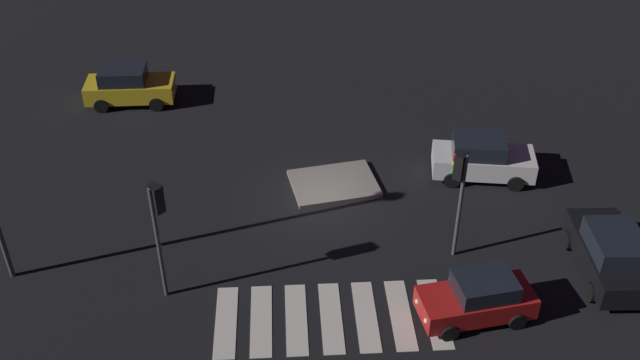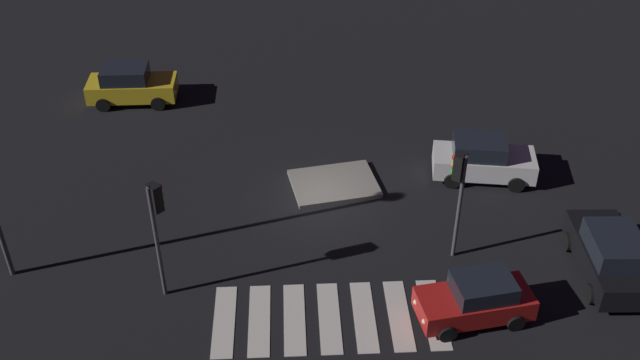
{
  "view_description": "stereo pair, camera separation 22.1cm",
  "coord_description": "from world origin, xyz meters",
  "px_view_note": "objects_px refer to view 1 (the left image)",
  "views": [
    {
      "loc": [
        -1.35,
        -23.56,
        17.79
      ],
      "look_at": [
        0.0,
        0.0,
        1.0
      ],
      "focal_mm": 41.52,
      "sensor_mm": 36.0,
      "label": 1
    },
    {
      "loc": [
        -1.13,
        -23.57,
        17.79
      ],
      "look_at": [
        0.0,
        0.0,
        1.0
      ],
      "focal_mm": 41.52,
      "sensor_mm": 36.0,
      "label": 2
    }
  ],
  "objects_px": {
    "traffic_island": "(334,184)",
    "car_black": "(610,253)",
    "car_yellow": "(129,86)",
    "car_white": "(482,158)",
    "traffic_light_east": "(459,180)",
    "car_red": "(478,298)",
    "traffic_light_south": "(158,214)"
  },
  "relations": [
    {
      "from": "car_red",
      "to": "car_white",
      "type": "bearing_deg",
      "value": -113.32
    },
    {
      "from": "car_yellow",
      "to": "traffic_light_south",
      "type": "bearing_deg",
      "value": -75.88
    },
    {
      "from": "traffic_light_south",
      "to": "car_red",
      "type": "bearing_deg",
      "value": -51.7
    },
    {
      "from": "traffic_island",
      "to": "car_black",
      "type": "distance_m",
      "value": 10.87
    },
    {
      "from": "traffic_island",
      "to": "car_white",
      "type": "xyz_separation_m",
      "value": [
        6.13,
        0.32,
        0.8
      ]
    },
    {
      "from": "car_yellow",
      "to": "car_black",
      "type": "distance_m",
      "value": 22.79
    },
    {
      "from": "traffic_island",
      "to": "car_yellow",
      "type": "bearing_deg",
      "value": 141.35
    },
    {
      "from": "car_yellow",
      "to": "car_white",
      "type": "distance_m",
      "value": 17.06
    },
    {
      "from": "traffic_light_south",
      "to": "traffic_light_east",
      "type": "bearing_deg",
      "value": -33.74
    },
    {
      "from": "traffic_light_east",
      "to": "traffic_light_south",
      "type": "distance_m",
      "value": 10.08
    },
    {
      "from": "car_yellow",
      "to": "traffic_light_east",
      "type": "xyz_separation_m",
      "value": [
        13.28,
        -11.91,
        2.36
      ]
    },
    {
      "from": "traffic_light_east",
      "to": "traffic_light_south",
      "type": "relative_size",
      "value": 0.96
    },
    {
      "from": "traffic_island",
      "to": "traffic_light_south",
      "type": "height_order",
      "value": "traffic_light_south"
    },
    {
      "from": "car_black",
      "to": "car_white",
      "type": "bearing_deg",
      "value": 28.19
    },
    {
      "from": "car_black",
      "to": "traffic_light_east",
      "type": "relative_size",
      "value": 1.04
    },
    {
      "from": "car_white",
      "to": "car_red",
      "type": "distance_m",
      "value": 8.18
    },
    {
      "from": "car_black",
      "to": "traffic_light_south",
      "type": "xyz_separation_m",
      "value": [
        -15.18,
        -0.08,
        2.44
      ]
    },
    {
      "from": "traffic_island",
      "to": "car_white",
      "type": "relative_size",
      "value": 0.88
    },
    {
      "from": "traffic_island",
      "to": "traffic_light_east",
      "type": "distance_m",
      "value": 6.71
    },
    {
      "from": "car_yellow",
      "to": "car_white",
      "type": "bearing_deg",
      "value": -24.58
    },
    {
      "from": "car_red",
      "to": "traffic_light_south",
      "type": "bearing_deg",
      "value": -18.54
    },
    {
      "from": "traffic_island",
      "to": "traffic_light_east",
      "type": "bearing_deg",
      "value": -48.49
    },
    {
      "from": "traffic_light_east",
      "to": "car_yellow",
      "type": "bearing_deg",
      "value": -4.81
    },
    {
      "from": "traffic_light_south",
      "to": "car_yellow",
      "type": "bearing_deg",
      "value": 61.66
    },
    {
      "from": "car_white",
      "to": "car_black",
      "type": "bearing_deg",
      "value": -55.34
    },
    {
      "from": "car_black",
      "to": "traffic_light_south",
      "type": "distance_m",
      "value": 15.38
    },
    {
      "from": "traffic_island",
      "to": "car_red",
      "type": "xyz_separation_m",
      "value": [
        4.11,
        -7.61,
        0.71
      ]
    },
    {
      "from": "traffic_island",
      "to": "car_white",
      "type": "height_order",
      "value": "car_white"
    },
    {
      "from": "car_white",
      "to": "traffic_light_south",
      "type": "height_order",
      "value": "traffic_light_south"
    },
    {
      "from": "car_black",
      "to": "car_red",
      "type": "xyz_separation_m",
      "value": [
        -5.02,
        -1.78,
        -0.14
      ]
    },
    {
      "from": "car_yellow",
      "to": "car_black",
      "type": "relative_size",
      "value": 0.95
    },
    {
      "from": "traffic_island",
      "to": "car_white",
      "type": "bearing_deg",
      "value": 2.98
    }
  ]
}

